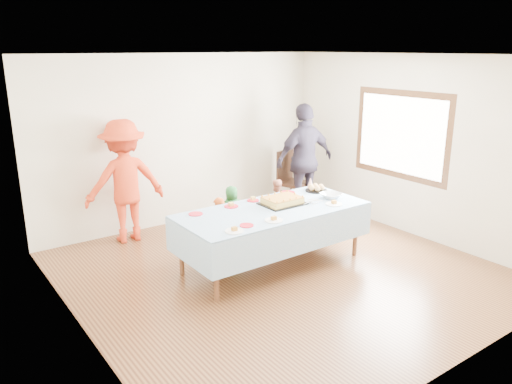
% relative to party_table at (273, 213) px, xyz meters
% --- Properties ---
extents(ground, '(5.00, 5.00, 0.00)m').
position_rel_party_table_xyz_m(ground, '(-0.04, -0.22, -0.72)').
color(ground, '#452313').
rests_on(ground, ground).
extents(room_walls, '(5.04, 5.04, 2.72)m').
position_rel_party_table_xyz_m(room_walls, '(0.01, -0.22, 1.05)').
color(room_walls, beige).
rests_on(room_walls, ground).
extents(party_table, '(2.50, 1.10, 0.78)m').
position_rel_party_table_xyz_m(party_table, '(0.00, 0.00, 0.00)').
color(party_table, brown).
rests_on(party_table, ground).
extents(birthday_cake, '(0.56, 0.43, 0.10)m').
position_rel_party_table_xyz_m(birthday_cake, '(0.22, 0.08, 0.10)').
color(birthday_cake, black).
rests_on(birthday_cake, party_table).
extents(rolls_tray, '(0.32, 0.32, 0.10)m').
position_rel_party_table_xyz_m(rolls_tray, '(1.01, 0.28, 0.10)').
color(rolls_tray, black).
rests_on(rolls_tray, party_table).
extents(punch_bowl, '(0.28, 0.28, 0.07)m').
position_rel_party_table_xyz_m(punch_bowl, '(0.94, -0.09, 0.09)').
color(punch_bowl, silver).
rests_on(punch_bowl, party_table).
extents(party_hat, '(0.10, 0.10, 0.17)m').
position_rel_party_table_xyz_m(party_hat, '(1.03, 0.43, 0.14)').
color(party_hat, white).
rests_on(party_hat, party_table).
extents(fork_pile, '(0.24, 0.18, 0.07)m').
position_rel_party_table_xyz_m(fork_pile, '(0.54, -0.15, 0.09)').
color(fork_pile, white).
rests_on(fork_pile, party_table).
extents(plate_red_far_a, '(0.18, 0.18, 0.01)m').
position_rel_party_table_xyz_m(plate_red_far_a, '(-0.92, 0.38, 0.06)').
color(plate_red_far_a, red).
rests_on(plate_red_far_a, party_table).
extents(plate_red_far_b, '(0.19, 0.19, 0.01)m').
position_rel_party_table_xyz_m(plate_red_far_b, '(-0.39, 0.39, 0.06)').
color(plate_red_far_b, red).
rests_on(plate_red_far_b, party_table).
extents(plate_red_far_c, '(0.17, 0.17, 0.01)m').
position_rel_party_table_xyz_m(plate_red_far_c, '(-0.01, 0.43, 0.06)').
color(plate_red_far_c, red).
rests_on(plate_red_far_c, party_table).
extents(plate_red_far_d, '(0.20, 0.20, 0.01)m').
position_rel_party_table_xyz_m(plate_red_far_d, '(0.62, 0.45, 0.06)').
color(plate_red_far_d, red).
rests_on(plate_red_far_d, party_table).
extents(plate_red_near, '(0.17, 0.17, 0.01)m').
position_rel_party_table_xyz_m(plate_red_near, '(-0.64, -0.33, 0.06)').
color(plate_red_near, red).
rests_on(plate_red_near, party_table).
extents(plate_white_left, '(0.21, 0.21, 0.01)m').
position_rel_party_table_xyz_m(plate_white_left, '(-0.86, -0.40, 0.06)').
color(plate_white_left, white).
rests_on(plate_white_left, party_table).
extents(plate_white_mid, '(0.22, 0.22, 0.01)m').
position_rel_party_table_xyz_m(plate_white_mid, '(-0.27, -0.38, 0.06)').
color(plate_white_mid, white).
rests_on(plate_white_mid, party_table).
extents(plate_white_right, '(0.22, 0.22, 0.01)m').
position_rel_party_table_xyz_m(plate_white_right, '(0.77, -0.33, 0.06)').
color(plate_white_right, white).
rests_on(plate_white_right, party_table).
extents(dining_chair, '(0.58, 0.58, 1.06)m').
position_rel_party_table_xyz_m(dining_chair, '(1.69, 1.69, -0.13)').
color(dining_chair, black).
rests_on(dining_chair, ground).
extents(toddler_left, '(0.36, 0.30, 0.84)m').
position_rel_party_table_xyz_m(toddler_left, '(-0.40, 0.68, -0.30)').
color(toddler_left, '#C24D18').
rests_on(toddler_left, ground).
extents(toddler_mid, '(0.43, 0.35, 0.77)m').
position_rel_party_table_xyz_m(toddler_mid, '(0.18, 1.25, -0.34)').
color(toddler_mid, '#21652D').
rests_on(toddler_mid, ground).
extents(toddler_right, '(0.39, 0.31, 0.77)m').
position_rel_party_table_xyz_m(toddler_right, '(0.97, 1.17, -0.34)').
color(toddler_right, '#CB795E').
rests_on(toddler_right, ground).
extents(adult_left, '(1.23, 0.79, 1.81)m').
position_rel_party_table_xyz_m(adult_left, '(-1.20, 1.98, 0.18)').
color(adult_left, red).
rests_on(adult_left, ground).
extents(adult_right, '(1.14, 0.54, 1.90)m').
position_rel_party_table_xyz_m(adult_right, '(1.74, 1.37, 0.23)').
color(adult_right, '#2C2634').
rests_on(adult_right, ground).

